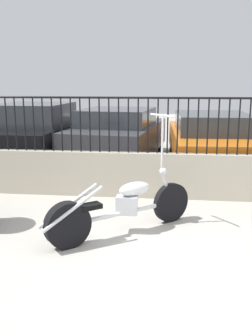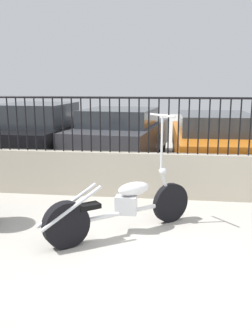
# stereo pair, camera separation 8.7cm
# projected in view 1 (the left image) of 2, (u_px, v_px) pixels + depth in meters

# --- Properties ---
(ground_plane) EXTENTS (40.00, 40.00, 0.00)m
(ground_plane) POSITION_uv_depth(u_px,v_px,m) (149.00, 261.00, 4.16)
(ground_plane) COLOR #ADA89E
(low_wall) EXTENTS (9.33, 0.18, 0.78)m
(low_wall) POSITION_uv_depth(u_px,v_px,m) (157.00, 176.00, 6.38)
(low_wall) COLOR #B2A893
(low_wall) RESTS_ON ground_plane
(fence_railing) EXTENTS (9.33, 0.04, 0.94)m
(fence_railing) POSITION_uv_depth(u_px,v_px,m) (158.00, 118.00, 6.16)
(fence_railing) COLOR black
(fence_railing) RESTS_ON low_wall
(motorcycle_white) EXTENTS (1.80, 1.51, 1.54)m
(motorcycle_white) POSITION_uv_depth(u_px,v_px,m) (117.00, 208.00, 4.80)
(motorcycle_white) COLOR black
(motorcycle_white) RESTS_ON ground_plane
(car_black) EXTENTS (1.98, 4.03, 1.44)m
(car_black) POSITION_uv_depth(u_px,v_px,m) (36.00, 133.00, 9.34)
(car_black) COLOR black
(car_black) RESTS_ON ground_plane
(car_dark_grey) EXTENTS (2.25, 4.13, 1.32)m
(car_dark_grey) POSITION_uv_depth(u_px,v_px,m) (119.00, 134.00, 9.29)
(car_dark_grey) COLOR black
(car_dark_grey) RESTS_ON ground_plane
(car_orange) EXTENTS (1.87, 4.46, 1.28)m
(car_orange) POSITION_uv_depth(u_px,v_px,m) (211.00, 140.00, 8.53)
(car_orange) COLOR black
(car_orange) RESTS_ON ground_plane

